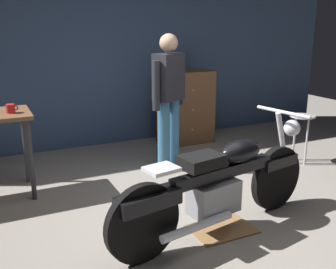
{
  "coord_description": "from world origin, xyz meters",
  "views": [
    {
      "loc": [
        -1.73,
        -2.93,
        1.78
      ],
      "look_at": [
        0.01,
        0.7,
        0.65
      ],
      "focal_mm": 42.31,
      "sensor_mm": 36.0,
      "label": 1
    }
  ],
  "objects": [
    {
      "name": "shop_stool",
      "position": [
        1.98,
        0.81,
        0.5
      ],
      "size": [
        0.32,
        0.32,
        0.64
      ],
      "color": "#B2B2B7",
      "rests_on": "ground_plane"
    },
    {
      "name": "wooden_dresser",
      "position": [
        1.07,
        2.3,
        0.55
      ],
      "size": [
        0.8,
        0.47,
        1.1
      ],
      "color": "brown",
      "rests_on": "ground_plane"
    },
    {
      "name": "person_standing",
      "position": [
        0.34,
        1.37,
        0.93
      ],
      "size": [
        0.52,
        0.37,
        1.67
      ],
      "rotation": [
        0.0,
        0.0,
        3.62
      ],
      "color": "#37698E",
      "rests_on": "ground_plane"
    },
    {
      "name": "ground_plane",
      "position": [
        0.0,
        0.0,
        0.0
      ],
      "size": [
        12.0,
        12.0,
        0.0
      ],
      "primitive_type": "plane",
      "color": "gray"
    },
    {
      "name": "back_wall",
      "position": [
        0.0,
        2.8,
        1.55
      ],
      "size": [
        8.0,
        0.12,
        3.1
      ],
      "primitive_type": "cube",
      "color": "#384C70",
      "rests_on": "ground_plane"
    },
    {
      "name": "motorcycle",
      "position": [
        0.05,
        -0.27,
        0.45
      ],
      "size": [
        2.17,
        0.74,
        1.0
      ],
      "rotation": [
        0.0,
        0.0,
        0.18
      ],
      "color": "black",
      "rests_on": "ground_plane"
    },
    {
      "name": "mug_red_diner",
      "position": [
        -1.47,
        1.32,
        0.95
      ],
      "size": [
        0.12,
        0.09,
        0.09
      ],
      "color": "red",
      "rests_on": "workbench"
    },
    {
      "name": "drip_tray",
      "position": [
        0.08,
        -0.27,
        0.01
      ],
      "size": [
        0.56,
        0.4,
        0.01
      ],
      "primitive_type": "cube",
      "color": "olive",
      "rests_on": "ground_plane"
    }
  ]
}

